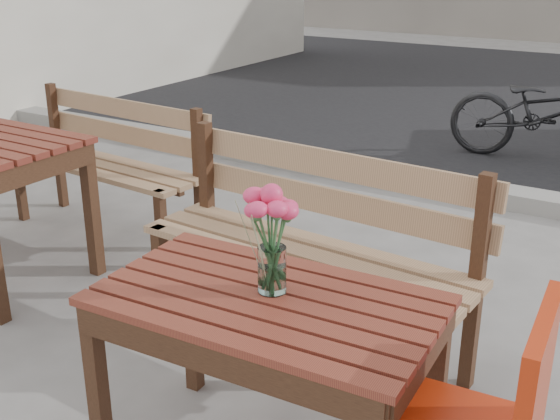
% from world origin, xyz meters
% --- Properties ---
extents(street, '(30.00, 8.12, 0.12)m').
position_xyz_m(street, '(0.00, 5.06, 0.03)').
color(street, black).
rests_on(street, ground).
extents(main_table, '(1.14, 0.70, 0.68)m').
position_xyz_m(main_table, '(0.06, -0.17, 0.57)').
color(main_table, maroon).
rests_on(main_table, ground).
extents(main_bench, '(1.57, 0.56, 0.96)m').
position_xyz_m(main_bench, '(-0.21, 0.65, 0.58)').
color(main_bench, '#946E4C').
rests_on(main_bench, ground).
extents(main_vase, '(0.20, 0.20, 0.37)m').
position_xyz_m(main_vase, '(0.05, -0.13, 0.91)').
color(main_vase, white).
rests_on(main_vase, main_table).
extents(second_bench, '(1.47, 0.54, 0.89)m').
position_xyz_m(second_bench, '(-1.97, 1.21, 0.54)').
color(second_bench, '#946E4C').
rests_on(second_bench, ground).
extents(bicycle, '(1.67, 0.64, 0.86)m').
position_xyz_m(bicycle, '(0.06, 4.23, 0.43)').
color(bicycle, black).
rests_on(bicycle, ground).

